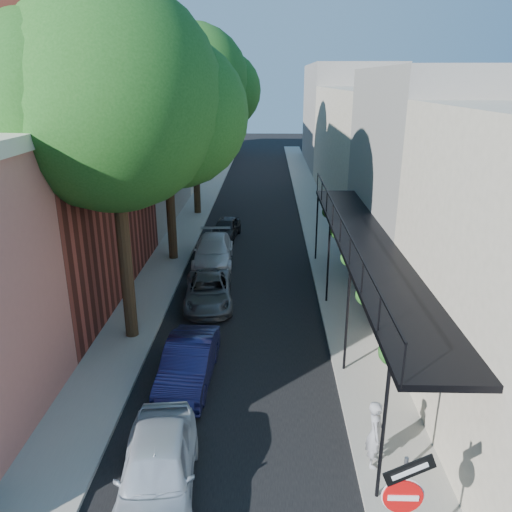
# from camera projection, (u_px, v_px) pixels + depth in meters

# --- Properties ---
(road_surface) EXTENTS (6.00, 64.00, 0.01)m
(road_surface) POSITION_uv_depth(u_px,v_px,m) (255.00, 204.00, 36.26)
(road_surface) COLOR black
(road_surface) RESTS_ON ground
(sidewalk_left) EXTENTS (2.00, 64.00, 0.12)m
(sidewalk_left) POSITION_uv_depth(u_px,v_px,m) (201.00, 203.00, 36.33)
(sidewalk_left) COLOR gray
(sidewalk_left) RESTS_ON ground
(sidewalk_right) EXTENTS (2.00, 64.00, 0.12)m
(sidewalk_right) POSITION_uv_depth(u_px,v_px,m) (311.00, 203.00, 36.14)
(sidewalk_right) COLOR gray
(sidewalk_right) RESTS_ON ground
(buildings_left) EXTENTS (10.10, 59.10, 12.00)m
(buildings_left) POSITION_uv_depth(u_px,v_px,m) (117.00, 136.00, 33.66)
(buildings_left) COLOR #BE7061
(buildings_left) RESTS_ON ground
(buildings_right) EXTENTS (9.80, 55.00, 10.00)m
(buildings_right) POSITION_uv_depth(u_px,v_px,m) (387.00, 143.00, 34.08)
(buildings_right) COLOR beige
(buildings_right) RESTS_ON ground
(sign_post) EXTENTS (0.89, 0.17, 2.99)m
(sign_post) POSITION_uv_depth(u_px,v_px,m) (402.00, 502.00, 8.16)
(sign_post) COLOR #595B60
(sign_post) RESTS_ON ground
(oak_near) EXTENTS (7.48, 6.80, 11.42)m
(oak_near) POSITION_uv_depth(u_px,v_px,m) (128.00, 103.00, 15.10)
(oak_near) COLOR black
(oak_near) RESTS_ON ground
(oak_mid) EXTENTS (6.60, 6.00, 10.20)m
(oak_mid) POSITION_uv_depth(u_px,v_px,m) (174.00, 114.00, 22.89)
(oak_mid) COLOR black
(oak_mid) RESTS_ON ground
(oak_far) EXTENTS (7.70, 7.00, 11.90)m
(oak_far) POSITION_uv_depth(u_px,v_px,m) (200.00, 84.00, 31.00)
(oak_far) COLOR black
(oak_far) RESTS_ON ground
(parked_car_a) EXTENTS (2.04, 4.21, 1.39)m
(parked_car_a) POSITION_uv_depth(u_px,v_px,m) (157.00, 470.00, 10.63)
(parked_car_a) COLOR silver
(parked_car_a) RESTS_ON ground
(parked_car_b) EXTENTS (1.52, 3.94, 1.28)m
(parked_car_b) POSITION_uv_depth(u_px,v_px,m) (188.00, 363.00, 14.73)
(parked_car_b) COLOR #14143F
(parked_car_b) RESTS_ON ground
(parked_car_c) EXTENTS (2.23, 4.19, 1.12)m
(parked_car_c) POSITION_uv_depth(u_px,v_px,m) (209.00, 291.00, 19.93)
(parked_car_c) COLOR #4E5155
(parked_car_c) RESTS_ON ground
(parked_car_d) EXTENTS (2.07, 4.64, 1.32)m
(parked_car_d) POSITION_uv_depth(u_px,v_px,m) (213.00, 251.00, 24.23)
(parked_car_d) COLOR silver
(parked_car_d) RESTS_ON ground
(parked_car_e) EXTENTS (1.77, 3.51, 1.15)m
(parked_car_e) POSITION_uv_depth(u_px,v_px,m) (226.00, 228.00, 28.31)
(parked_car_e) COLOR black
(parked_car_e) RESTS_ON ground
(pedestrian) EXTENTS (0.49, 0.66, 1.66)m
(pedestrian) POSITION_uv_depth(u_px,v_px,m) (375.00, 434.00, 11.34)
(pedestrian) COLOR gray
(pedestrian) RESTS_ON sidewalk_right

